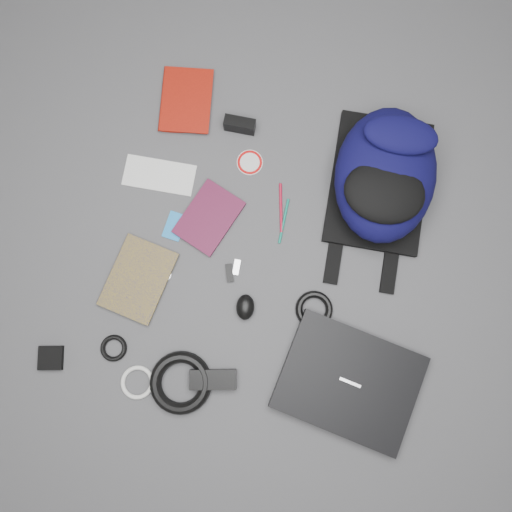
% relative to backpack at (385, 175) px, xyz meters
% --- Properties ---
extents(ground, '(4.00, 4.00, 0.00)m').
position_rel_backpack_xyz_m(ground, '(-0.33, -0.32, -0.10)').
color(ground, '#4F4F51').
rests_on(ground, ground).
extents(backpack, '(0.35, 0.49, 0.20)m').
position_rel_backpack_xyz_m(backpack, '(0.00, 0.00, 0.00)').
color(backpack, black).
rests_on(backpack, ground).
extents(laptop, '(0.45, 0.37, 0.04)m').
position_rel_backpack_xyz_m(laptop, '(0.03, -0.63, -0.08)').
color(laptop, black).
rests_on(laptop, ground).
extents(textbook_red, '(0.20, 0.25, 0.02)m').
position_rel_backpack_xyz_m(textbook_red, '(-0.75, 0.12, -0.09)').
color(textbook_red, maroon).
rests_on(textbook_red, ground).
extents(comic_book, '(0.22, 0.27, 0.02)m').
position_rel_backpack_xyz_m(comic_book, '(-0.77, -0.46, -0.09)').
color(comic_book, '#B59B0C').
rests_on(comic_book, ground).
extents(envelope, '(0.23, 0.12, 0.00)m').
position_rel_backpack_xyz_m(envelope, '(-0.70, -0.13, -0.10)').
color(envelope, silver).
rests_on(envelope, ground).
extents(dvd_case, '(0.21, 0.25, 0.02)m').
position_rel_backpack_xyz_m(dvd_case, '(-0.51, -0.23, -0.09)').
color(dvd_case, '#3F0C22').
rests_on(dvd_case, ground).
extents(compact_camera, '(0.10, 0.04, 0.06)m').
position_rel_backpack_xyz_m(compact_camera, '(-0.48, 0.09, -0.07)').
color(compact_camera, black).
rests_on(compact_camera, ground).
extents(sticker_disc, '(0.10, 0.10, 0.00)m').
position_rel_backpack_xyz_m(sticker_disc, '(-0.42, -0.02, -0.10)').
color(sticker_disc, silver).
rests_on(sticker_disc, ground).
extents(pen_teal, '(0.01, 0.15, 0.01)m').
position_rel_backpack_xyz_m(pen_teal, '(-0.27, -0.19, -0.10)').
color(pen_teal, '#0C705B').
rests_on(pen_teal, ground).
extents(pen_red, '(0.05, 0.16, 0.01)m').
position_rel_backpack_xyz_m(pen_red, '(-0.29, -0.15, -0.09)').
color(pen_red, '#A60C27').
rests_on(pen_red, ground).
extents(id_badge, '(0.07, 0.09, 0.00)m').
position_rel_backpack_xyz_m(id_badge, '(-0.61, -0.28, -0.10)').
color(id_badge, '#1A78C6').
rests_on(id_badge, ground).
extents(usb_black, '(0.04, 0.06, 0.01)m').
position_rel_backpack_xyz_m(usb_black, '(-0.40, -0.39, -0.09)').
color(usb_black, black).
rests_on(usb_black, ground).
extents(usb_silver, '(0.02, 0.05, 0.01)m').
position_rel_backpack_xyz_m(usb_silver, '(-0.38, -0.37, -0.09)').
color(usb_silver, silver).
rests_on(usb_silver, ground).
extents(mouse, '(0.07, 0.09, 0.04)m').
position_rel_backpack_xyz_m(mouse, '(-0.33, -0.48, -0.08)').
color(mouse, black).
rests_on(mouse, ground).
extents(headphone_left, '(0.06, 0.06, 0.01)m').
position_rel_backpack_xyz_m(headphone_left, '(-0.66, -0.46, -0.09)').
color(headphone_left, silver).
rests_on(headphone_left, ground).
extents(headphone_right, '(0.05, 0.05, 0.01)m').
position_rel_backpack_xyz_m(headphone_right, '(-0.60, -0.44, -0.09)').
color(headphone_right, silver).
rests_on(headphone_right, ground).
extents(cable_coil, '(0.15, 0.15, 0.02)m').
position_rel_backpack_xyz_m(cable_coil, '(-0.12, -0.44, -0.09)').
color(cable_coil, black).
rests_on(cable_coil, ground).
extents(power_brick, '(0.15, 0.09, 0.03)m').
position_rel_backpack_xyz_m(power_brick, '(-0.38, -0.72, -0.08)').
color(power_brick, black).
rests_on(power_brick, ground).
extents(power_cord_coil, '(0.23, 0.23, 0.04)m').
position_rel_backpack_xyz_m(power_cord_coil, '(-0.47, -0.75, -0.08)').
color(power_cord_coil, black).
rests_on(power_cord_coil, ground).
extents(pouch, '(0.09, 0.09, 0.02)m').
position_rel_backpack_xyz_m(pouch, '(-0.88, -0.77, -0.09)').
color(pouch, black).
rests_on(pouch, ground).
extents(earbud_coil, '(0.11, 0.11, 0.02)m').
position_rel_backpack_xyz_m(earbud_coil, '(-0.70, -0.70, -0.09)').
color(earbud_coil, black).
rests_on(earbud_coil, ground).
extents(white_cable_coil, '(0.11, 0.11, 0.01)m').
position_rel_backpack_xyz_m(white_cable_coil, '(-0.60, -0.78, -0.09)').
color(white_cable_coil, silver).
rests_on(white_cable_coil, ground).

